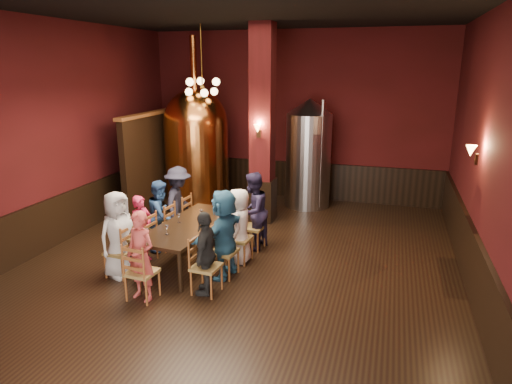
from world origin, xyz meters
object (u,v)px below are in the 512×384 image
(rose_vase, at_px, (218,199))
(person_1, at_px, (142,229))
(person_2, at_px, (161,215))
(steel_vessel, at_px, (308,154))
(person_0, at_px, (118,235))
(copper_kettle, at_px, (197,147))
(dining_table, at_px, (190,227))

(rose_vase, bearing_deg, person_1, -129.88)
(person_2, height_order, steel_vessel, steel_vessel)
(person_0, relative_size, copper_kettle, 0.36)
(dining_table, xyz_separation_m, rose_vase, (0.16, 0.99, 0.28))
(person_1, relative_size, person_2, 0.90)
(dining_table, relative_size, person_0, 1.61)
(dining_table, bearing_deg, person_2, 158.78)
(dining_table, bearing_deg, rose_vase, 85.61)
(dining_table, height_order, steel_vessel, steel_vessel)
(person_0, distance_m, rose_vase, 2.21)
(copper_kettle, bearing_deg, dining_table, -68.39)
(person_1, xyz_separation_m, rose_vase, (1.04, 1.24, 0.33))
(person_1, relative_size, copper_kettle, 0.30)
(copper_kettle, xyz_separation_m, steel_vessel, (2.76, 0.83, -0.17))
(person_2, bearing_deg, copper_kettle, 3.41)
(person_1, bearing_deg, person_2, 13.76)
(steel_vessel, bearing_deg, person_0, -115.08)
(copper_kettle, distance_m, steel_vessel, 2.88)
(copper_kettle, bearing_deg, person_1, -82.99)
(copper_kettle, bearing_deg, person_2, -80.32)
(steel_vessel, relative_size, rose_vase, 8.34)
(steel_vessel, bearing_deg, person_2, -121.07)
(rose_vase, bearing_deg, copper_kettle, 122.40)
(person_2, height_order, copper_kettle, copper_kettle)
(person_0, distance_m, person_1, 0.68)
(dining_table, xyz_separation_m, person_2, (-0.82, 0.40, 0.02))
(dining_table, relative_size, copper_kettle, 0.58)
(person_1, xyz_separation_m, copper_kettle, (-0.44, 3.57, 0.92))
(person_0, distance_m, person_2, 1.33)
(person_0, height_order, steel_vessel, steel_vessel)
(person_1, distance_m, person_2, 0.66)
(person_1, bearing_deg, steel_vessel, -8.96)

